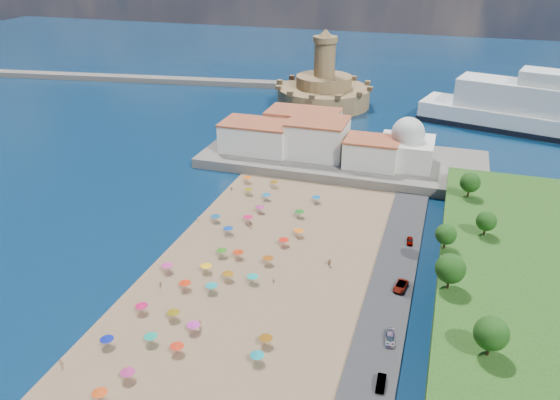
% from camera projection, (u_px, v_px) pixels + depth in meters
% --- Properties ---
extents(ground, '(700.00, 700.00, 0.00)m').
position_uv_depth(ground, '(227.00, 279.00, 117.24)').
color(ground, '#071938').
rests_on(ground, ground).
extents(terrace, '(90.00, 36.00, 3.00)m').
position_uv_depth(terrace, '(342.00, 159.00, 176.58)').
color(terrace, '#59544C').
rests_on(terrace, ground).
extents(jetty, '(18.00, 70.00, 2.40)m').
position_uv_depth(jetty, '(305.00, 123.00, 212.77)').
color(jetty, '#59544C').
rests_on(jetty, ground).
extents(breakwater, '(199.03, 34.77, 2.60)m').
position_uv_depth(breakwater, '(143.00, 79.00, 278.08)').
color(breakwater, '#59544C').
rests_on(breakwater, ground).
extents(waterfront_buildings, '(57.00, 29.00, 11.00)m').
position_uv_depth(waterfront_buildings, '(304.00, 136.00, 177.92)').
color(waterfront_buildings, silver).
rests_on(waterfront_buildings, terrace).
extents(domed_building, '(16.00, 16.00, 15.00)m').
position_uv_depth(domed_building, '(407.00, 146.00, 166.17)').
color(domed_building, silver).
rests_on(domed_building, terrace).
extents(fortress, '(40.00, 40.00, 32.40)m').
position_uv_depth(fortress, '(324.00, 90.00, 236.17)').
color(fortress, '#99734C').
rests_on(fortress, ground).
extents(beach_parasols, '(31.63, 115.36, 2.20)m').
position_uv_depth(beach_parasols, '(195.00, 303.00, 105.91)').
color(beach_parasols, gray).
rests_on(beach_parasols, beach).
extents(beachgoers, '(37.83, 96.91, 1.90)m').
position_uv_depth(beachgoers, '(211.00, 293.00, 110.79)').
color(beachgoers, tan).
rests_on(beachgoers, beach).
extents(parked_cars, '(3.09, 66.95, 1.38)m').
position_uv_depth(parked_cars, '(393.00, 326.00, 100.99)').
color(parked_cars, gray).
rests_on(parked_cars, promenade).
extents(hillside_trees, '(13.06, 107.51, 7.41)m').
position_uv_depth(hillside_trees, '(466.00, 311.00, 90.90)').
color(hillside_trees, '#382314').
rests_on(hillside_trees, hillside).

